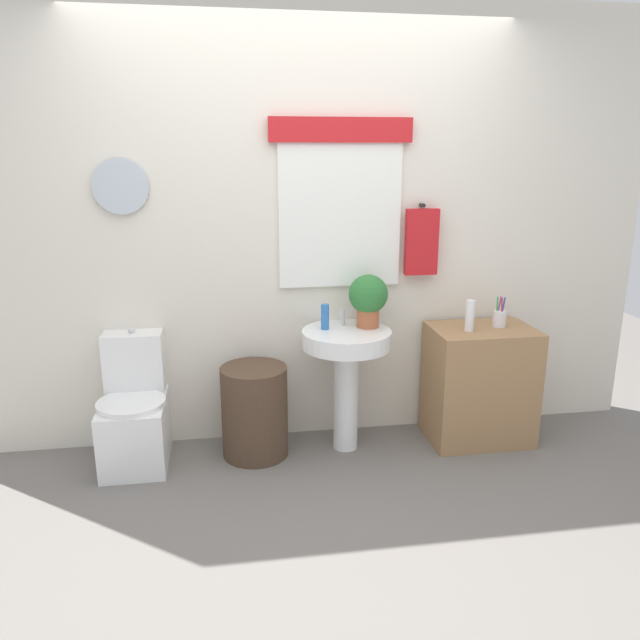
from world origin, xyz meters
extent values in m
plane|color=slate|center=(0.00, 0.00, 0.00)|extent=(8.00, 8.00, 0.00)
cube|color=silver|center=(0.00, 1.15, 1.30)|extent=(4.40, 0.10, 2.60)
cube|color=white|center=(0.25, 1.08, 1.39)|extent=(0.73, 0.03, 0.85)
cube|color=red|center=(0.25, 1.07, 1.88)|extent=(0.83, 0.04, 0.14)
cylinder|color=silver|center=(-0.99, 1.08, 1.57)|extent=(0.31, 0.03, 0.31)
cylinder|color=black|center=(0.75, 1.07, 1.45)|extent=(0.02, 0.06, 0.02)
cube|color=red|center=(0.75, 1.05, 1.23)|extent=(0.20, 0.05, 0.40)
cube|color=white|center=(-0.99, 0.85, 0.19)|extent=(0.36, 0.50, 0.38)
cylinder|color=white|center=(-0.99, 0.79, 0.40)|extent=(0.38, 0.38, 0.03)
cube|color=white|center=(-0.99, 1.02, 0.56)|extent=(0.34, 0.18, 0.36)
cylinder|color=silver|center=(-0.99, 1.02, 0.75)|extent=(0.04, 0.04, 0.02)
cylinder|color=#4C3828|center=(-0.30, 0.85, 0.28)|extent=(0.39, 0.39, 0.55)
cylinder|color=white|center=(0.25, 0.85, 0.32)|extent=(0.15, 0.15, 0.65)
cylinder|color=white|center=(0.25, 0.85, 0.70)|extent=(0.53, 0.53, 0.10)
cylinder|color=silver|center=(0.25, 0.97, 0.80)|extent=(0.03, 0.03, 0.10)
cube|color=#9E754C|center=(1.09, 0.85, 0.36)|extent=(0.62, 0.44, 0.72)
cylinder|color=#2D6BB7|center=(0.13, 0.90, 0.82)|extent=(0.05, 0.05, 0.15)
cylinder|color=#AD5B38|center=(0.39, 0.91, 0.80)|extent=(0.13, 0.13, 0.11)
sphere|color=#2D7033|center=(0.39, 0.91, 0.95)|extent=(0.23, 0.23, 0.23)
cylinder|color=white|center=(0.98, 0.81, 0.82)|extent=(0.05, 0.05, 0.19)
cylinder|color=silver|center=(1.20, 0.87, 0.77)|extent=(0.08, 0.08, 0.10)
cylinder|color=blue|center=(1.22, 0.87, 0.82)|extent=(0.01, 0.04, 0.18)
cylinder|color=purple|center=(1.20, 0.89, 0.82)|extent=(0.04, 0.02, 0.18)
cylinder|color=green|center=(1.18, 0.87, 0.82)|extent=(0.01, 0.03, 0.18)
cylinder|color=red|center=(1.20, 0.85, 0.82)|extent=(0.02, 0.01, 0.18)
camera|label=1|loc=(-0.44, -2.51, 1.76)|focal=34.33mm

